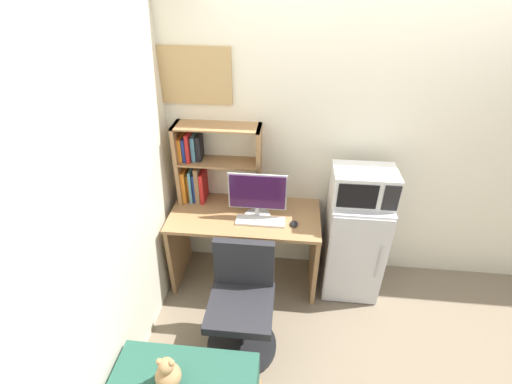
{
  "coord_description": "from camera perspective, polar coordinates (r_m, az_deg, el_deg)",
  "views": [
    {
      "loc": [
        -0.55,
        -2.79,
        2.55
      ],
      "look_at": [
        -0.81,
        -0.33,
        0.99
      ],
      "focal_mm": 25.53,
      "sensor_mm": 36.0,
      "label": 1
    }
  ],
  "objects": [
    {
      "name": "computer_mouse",
      "position": [
        2.98,
        5.98,
        -4.97
      ],
      "size": [
        0.06,
        0.09,
        0.03
      ],
      "primitive_type": "ellipsoid",
      "color": "black",
      "rests_on": "desk"
    },
    {
      "name": "desk_chair",
      "position": [
        2.84,
        -2.23,
        -17.62
      ],
      "size": [
        0.54,
        0.54,
        0.88
      ],
      "color": "black",
      "rests_on": "ground_plane"
    },
    {
      "name": "microwave",
      "position": [
        2.97,
        16.53,
        0.96
      ],
      "size": [
        0.49,
        0.33,
        0.27
      ],
      "color": "silver",
      "rests_on": "mini_fridge"
    },
    {
      "name": "wall_left",
      "position": [
        2.03,
        -27.97,
        -10.36
      ],
      "size": [
        0.04,
        4.4,
        2.6
      ],
      "primitive_type": "cube",
      "color": "silver",
      "rests_on": "ground_plane"
    },
    {
      "name": "teddy_bear",
      "position": [
        2.42,
        -13.65,
        -25.95
      ],
      "size": [
        0.15,
        0.15,
        0.23
      ],
      "color": "#AD7F51",
      "rests_on": "bed"
    },
    {
      "name": "wall_corkboard",
      "position": [
        2.99,
        -10.88,
        17.49
      ],
      "size": [
        0.71,
        0.02,
        0.44
      ],
      "primitive_type": "cube",
      "color": "tan"
    },
    {
      "name": "wall_back",
      "position": [
        3.22,
        22.87,
        6.79
      ],
      "size": [
        6.4,
        0.04,
        2.6
      ],
      "primitive_type": "cube",
      "color": "silver",
      "rests_on": "ground_plane"
    },
    {
      "name": "hutch_bookshelf",
      "position": [
        3.14,
        -7.82,
        4.21
      ],
      "size": [
        0.72,
        0.23,
        0.71
      ],
      "color": "#997047",
      "rests_on": "desk"
    },
    {
      "name": "desk",
      "position": [
        3.23,
        -1.72,
        -6.72
      ],
      "size": [
        1.28,
        0.61,
        0.74
      ],
      "color": "#997047",
      "rests_on": "ground_plane"
    },
    {
      "name": "keyboard",
      "position": [
        3.0,
        0.67,
        -4.59
      ],
      "size": [
        0.4,
        0.13,
        0.02
      ],
      "primitive_type": "cube",
      "color": "silver",
      "rests_on": "desk"
    },
    {
      "name": "monitor",
      "position": [
        2.95,
        0.22,
        -0.51
      ],
      "size": [
        0.48,
        0.22,
        0.41
      ],
      "color": "#B7B7BC",
      "rests_on": "desk"
    },
    {
      "name": "mini_fridge",
      "position": [
        3.31,
        14.92,
        -8.06
      ],
      "size": [
        0.48,
        0.49,
        0.94
      ],
      "color": "silver",
      "rests_on": "ground_plane"
    }
  ]
}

